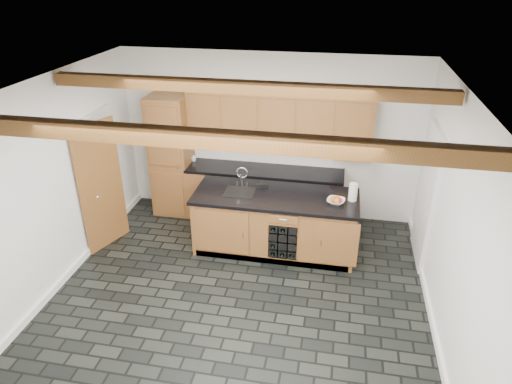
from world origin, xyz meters
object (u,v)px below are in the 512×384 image
(island, at_px, (275,223))
(kitchen_scale, at_px, (262,185))
(paper_towel, at_px, (353,192))
(fruit_bowl, at_px, (336,201))

(island, xyz_separation_m, kitchen_scale, (-0.26, 0.26, 0.49))
(paper_towel, bearing_deg, fruit_bowl, -149.18)
(island, relative_size, kitchen_scale, 12.43)
(kitchen_scale, xyz_separation_m, paper_towel, (1.37, -0.19, 0.11))
(kitchen_scale, bearing_deg, paper_towel, -30.27)
(island, height_order, paper_towel, paper_towel)
(kitchen_scale, bearing_deg, fruit_bowl, -38.53)
(paper_towel, bearing_deg, island, -176.56)
(island, xyz_separation_m, paper_towel, (1.11, 0.07, 0.60))
(island, height_order, kitchen_scale, kitchen_scale)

